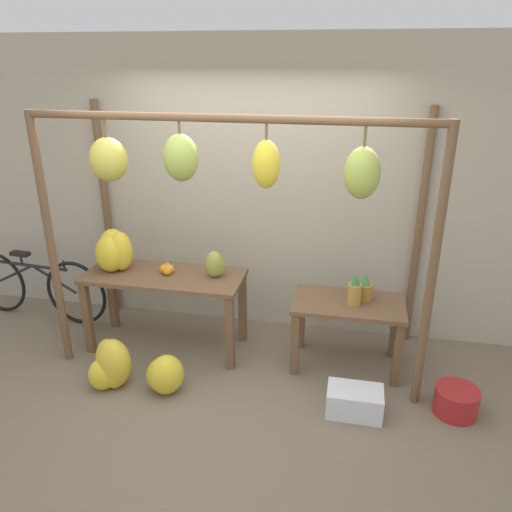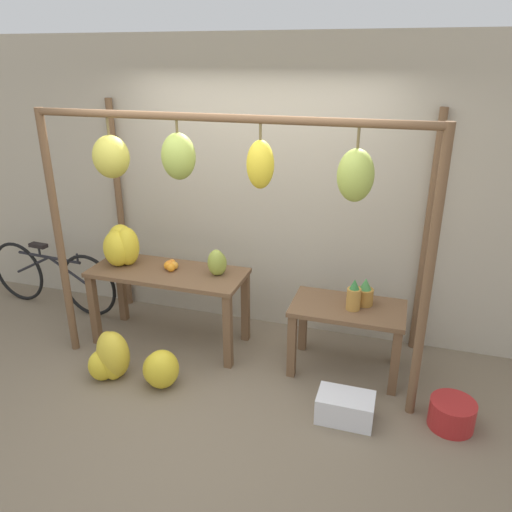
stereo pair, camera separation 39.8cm
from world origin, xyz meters
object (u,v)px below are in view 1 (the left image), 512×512
(orange_pile, at_px, (166,269))
(parked_bicycle, at_px, (36,286))
(papaya_pile, at_px, (216,265))
(blue_bucket, at_px, (456,401))
(banana_pile_on_table, at_px, (114,251))
(banana_pile_ground_right, at_px, (164,375))
(fruit_crate_white, at_px, (355,401))
(pineapple_cluster, at_px, (360,290))
(banana_pile_ground_left, at_px, (111,365))

(orange_pile, xyz_separation_m, parked_bicycle, (-1.56, 0.23, -0.43))
(papaya_pile, bearing_deg, blue_bucket, -14.34)
(banana_pile_on_table, bearing_deg, parked_bicycle, 167.32)
(orange_pile, height_order, papaya_pile, papaya_pile)
(banana_pile_ground_right, height_order, papaya_pile, papaya_pile)
(banana_pile_on_table, bearing_deg, banana_pile_ground_right, -44.94)
(fruit_crate_white, height_order, parked_bicycle, parked_bicycle)
(banana_pile_on_table, height_order, blue_bucket, banana_pile_on_table)
(pineapple_cluster, bearing_deg, banana_pile_ground_right, -154.80)
(banana_pile_on_table, height_order, pineapple_cluster, banana_pile_on_table)
(orange_pile, height_order, banana_pile_ground_right, orange_pile)
(orange_pile, bearing_deg, pineapple_cluster, 0.21)
(blue_bucket, distance_m, parked_bicycle, 4.17)
(banana_pile_ground_left, height_order, papaya_pile, papaya_pile)
(fruit_crate_white, bearing_deg, banana_pile_ground_right, -178.57)
(blue_bucket, height_order, papaya_pile, papaya_pile)
(banana_pile_ground_left, relative_size, blue_bucket, 1.29)
(banana_pile_on_table, xyz_separation_m, pineapple_cluster, (2.23, 0.02, -0.19))
(banana_pile_on_table, xyz_separation_m, parked_bicycle, (-1.08, 0.24, -0.57))
(banana_pile_on_table, distance_m, parked_bicycle, 1.24)
(fruit_crate_white, bearing_deg, papaya_pile, 151.90)
(blue_bucket, bearing_deg, banana_pile_on_table, 170.60)
(banana_pile_on_table, height_order, banana_pile_ground_right, banana_pile_on_table)
(parked_bicycle, bearing_deg, banana_pile_ground_right, -27.93)
(banana_pile_on_table, distance_m, banana_pile_ground_right, 1.25)
(banana_pile_ground_right, height_order, fruit_crate_white, banana_pile_ground_right)
(pineapple_cluster, bearing_deg, parked_bicycle, 176.19)
(pineapple_cluster, distance_m, blue_bucket, 1.14)
(banana_pile_ground_left, bearing_deg, pineapple_cluster, 20.08)
(pineapple_cluster, relative_size, fruit_crate_white, 0.64)
(banana_pile_ground_right, bearing_deg, papaya_pile, 70.62)
(pineapple_cluster, distance_m, banana_pile_ground_left, 2.19)
(orange_pile, xyz_separation_m, pineapple_cluster, (1.75, 0.01, -0.05))
(fruit_crate_white, bearing_deg, blue_bucket, 11.77)
(orange_pile, height_order, blue_bucket, orange_pile)
(banana_pile_ground_right, bearing_deg, banana_pile_on_table, 135.06)
(banana_pile_ground_left, xyz_separation_m, fruit_crate_white, (2.01, 0.05, -0.09))
(fruit_crate_white, bearing_deg, parked_bicycle, 164.80)
(banana_pile_ground_right, relative_size, parked_bicycle, 0.25)
(banana_pile_ground_right, xyz_separation_m, blue_bucket, (2.32, 0.20, -0.05))
(orange_pile, distance_m, pineapple_cluster, 1.75)
(orange_pile, height_order, parked_bicycle, orange_pile)
(banana_pile_on_table, height_order, banana_pile_ground_left, banana_pile_on_table)
(orange_pile, bearing_deg, parked_bicycle, 171.75)
(banana_pile_ground_left, bearing_deg, papaya_pile, 45.64)
(blue_bucket, relative_size, papaya_pile, 1.37)
(orange_pile, xyz_separation_m, fruit_crate_white, (1.76, -0.68, -0.68))
(orange_pile, distance_m, fruit_crate_white, 2.00)
(banana_pile_on_table, relative_size, banana_pile_ground_right, 0.94)
(banana_pile_on_table, distance_m, pineapple_cluster, 2.24)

